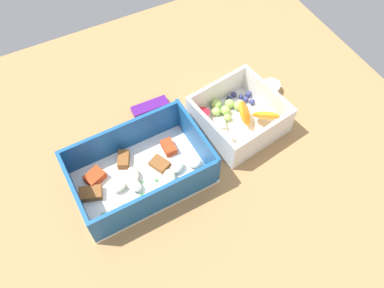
% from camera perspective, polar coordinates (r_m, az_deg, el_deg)
% --- Properties ---
extents(table_surface, '(0.80, 0.80, 0.02)m').
position_cam_1_polar(table_surface, '(0.71, 1.65, -1.05)').
color(table_surface, '#9E7547').
rests_on(table_surface, ground).
extents(pasta_container, '(0.22, 0.15, 0.07)m').
position_cam_1_polar(pasta_container, '(0.65, -7.47, -3.98)').
color(pasta_container, white).
rests_on(pasta_container, table_surface).
extents(fruit_bowl, '(0.16, 0.15, 0.06)m').
position_cam_1_polar(fruit_bowl, '(0.72, 6.73, 3.88)').
color(fruit_bowl, white).
rests_on(fruit_bowl, table_surface).
extents(candy_bar, '(0.07, 0.03, 0.01)m').
position_cam_1_polar(candy_bar, '(0.75, -6.03, 5.30)').
color(candy_bar, '#51197A').
rests_on(candy_bar, table_surface).
extents(paper_cup_liner, '(0.03, 0.03, 0.02)m').
position_cam_1_polar(paper_cup_liner, '(0.79, 11.28, 7.97)').
color(paper_cup_liner, white).
rests_on(paper_cup_liner, table_surface).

